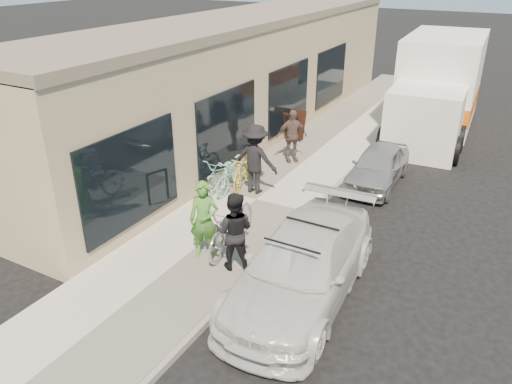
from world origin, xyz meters
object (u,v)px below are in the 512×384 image
at_px(sedan_silver, 378,166).
at_px(cruiser_bike_b, 223,173).
at_px(bike_rack, 204,195).
at_px(bystander_a, 255,159).
at_px(woman_rider, 204,220).
at_px(sedan_white, 302,266).
at_px(cruiser_bike_c, 243,171).
at_px(man_standing, 234,231).
at_px(sandwich_board, 294,126).
at_px(moving_truck, 437,90).
at_px(tandem_bike, 232,224).
at_px(cruiser_bike_a, 233,175).
at_px(bystander_b, 292,136).

distance_m(sedan_silver, cruiser_bike_b, 4.46).
distance_m(bike_rack, bystander_a, 1.90).
bearing_deg(woman_rider, cruiser_bike_b, 94.46).
xyz_separation_m(sedan_white, woman_rider, (-2.31, 0.12, 0.32)).
bearing_deg(bike_rack, cruiser_bike_c, 89.99).
bearing_deg(man_standing, sedan_white, 159.36).
bearing_deg(woman_rider, bike_rack, 103.60).
distance_m(sedan_silver, bystander_a, 3.66).
height_order(sandwich_board, cruiser_bike_b, sandwich_board).
relative_size(moving_truck, tandem_bike, 3.30).
xyz_separation_m(bike_rack, tandem_bike, (1.41, -0.97, 0.03)).
height_order(sedan_white, woman_rider, woman_rider).
distance_m(sedan_white, cruiser_bike_c, 4.96).
distance_m(sedan_white, cruiser_bike_b, 4.98).
bearing_deg(cruiser_bike_c, moving_truck, 55.40).
bearing_deg(cruiser_bike_c, bystander_a, -28.01).
bearing_deg(man_standing, woman_rider, -24.53).
relative_size(sedan_silver, cruiser_bike_a, 2.01).
bearing_deg(sandwich_board, woman_rider, -77.14).
bearing_deg(man_standing, bike_rack, -60.16).
xyz_separation_m(sandwich_board, sedan_silver, (3.56, -1.95, -0.11)).
distance_m(woman_rider, bystander_b, 5.93).
bearing_deg(woman_rider, sedan_silver, 49.07).
bearing_deg(bike_rack, bystander_a, 75.52).
bearing_deg(cruiser_bike_c, bystander_b, 70.27).
bearing_deg(bystander_a, cruiser_bike_b, 13.66).
xyz_separation_m(moving_truck, bystander_b, (-3.17, -5.87, -0.55)).
distance_m(cruiser_bike_a, cruiser_bike_b, 0.32).
height_order(bike_rack, bystander_b, bystander_b).
bearing_deg(cruiser_bike_c, tandem_bike, -75.56).
relative_size(sedan_silver, man_standing, 1.93).
bearing_deg(sandwich_board, cruiser_bike_b, -88.01).
relative_size(man_standing, cruiser_bike_c, 1.07).
distance_m(sandwich_board, woman_rider, 7.88).
bearing_deg(sedan_white, woman_rider, 173.86).
bearing_deg(bystander_a, woman_rider, 97.52).
height_order(man_standing, cruiser_bike_a, man_standing).
xyz_separation_m(tandem_bike, cruiser_bike_c, (-1.41, 2.89, -0.09)).
xyz_separation_m(moving_truck, tandem_bike, (-2.10, -11.16, -0.81)).
xyz_separation_m(cruiser_bike_b, cruiser_bike_c, (0.41, 0.40, 0.01)).
xyz_separation_m(man_standing, bystander_b, (-1.53, 5.95, -0.02)).
relative_size(moving_truck, woman_rider, 4.13).
bearing_deg(cruiser_bike_a, moving_truck, 69.04).
distance_m(woman_rider, bystander_a, 3.41).
relative_size(woman_rider, bystander_a, 0.90).
xyz_separation_m(man_standing, cruiser_bike_b, (-2.28, 3.16, -0.38)).
distance_m(sedan_silver, tandem_bike, 5.48).
relative_size(man_standing, cruiser_bike_a, 1.04).
bearing_deg(moving_truck, tandem_bike, -103.87).
relative_size(tandem_bike, woman_rider, 1.25).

